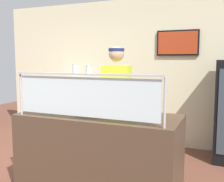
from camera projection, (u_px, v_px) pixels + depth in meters
ground_plane at (118, 173)px, 3.77m from camera, size 12.00×12.00×0.00m
shop_rear_unit at (149, 72)px, 5.02m from camera, size 6.25×0.13×2.70m
serving_counter at (99, 154)px, 3.16m from camera, size 1.85×0.78×0.95m
sneeze_guard at (85, 91)px, 2.76m from camera, size 1.68×0.06×0.49m
pizza_tray at (95, 112)px, 3.16m from camera, size 0.50×0.50×0.04m
pizza_server at (91, 110)px, 3.16m from camera, size 0.09×0.28×0.01m
parmesan_shaker at (75, 69)px, 2.78m from camera, size 0.06×0.06×0.10m
pepper_flake_shaker at (88, 70)px, 2.72m from camera, size 0.06×0.06×0.08m
worker_figure at (116, 102)px, 3.70m from camera, size 0.41×0.50×1.76m
prep_shelf at (65, 117)px, 5.27m from camera, size 0.70×0.55×0.92m
pizza_box_stack at (65, 88)px, 5.20m from camera, size 0.47×0.46×0.22m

